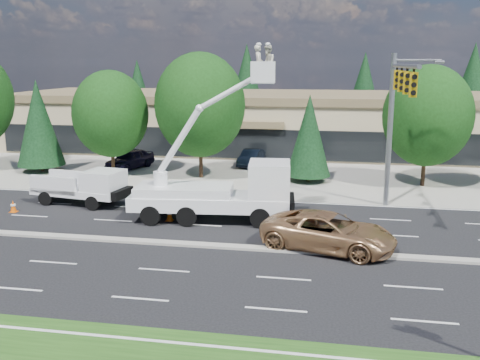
% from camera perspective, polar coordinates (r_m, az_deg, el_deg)
% --- Properties ---
extents(ground, '(140.00, 140.00, 0.00)m').
position_cam_1_polar(ground, '(25.66, -5.89, -6.92)').
color(ground, black).
rests_on(ground, ground).
extents(concrete_apron, '(140.00, 22.00, 0.01)m').
position_cam_1_polar(concrete_apron, '(44.59, 1.16, 1.49)').
color(concrete_apron, gray).
rests_on(concrete_apron, ground).
extents(road_median, '(120.00, 0.55, 0.12)m').
position_cam_1_polar(road_median, '(25.64, -5.89, -6.79)').
color(road_median, gray).
rests_on(road_median, ground).
extents(strip_mall, '(50.40, 15.40, 5.50)m').
position_cam_1_polar(strip_mall, '(53.95, 2.83, 6.42)').
color(strip_mall, tan).
rests_on(strip_mall, ground).
extents(tree_front_b, '(3.65, 3.65, 7.20)m').
position_cam_1_polar(tree_front_b, '(44.76, -20.68, 5.72)').
color(tree_front_b, '#332114').
rests_on(tree_front_b, ground).
extents(tree_front_c, '(5.73, 5.73, 7.95)m').
position_cam_1_polar(tree_front_c, '(41.95, -13.64, 6.86)').
color(tree_front_c, '#332114').
rests_on(tree_front_c, ground).
extents(tree_front_d, '(6.67, 6.67, 9.25)m').
position_cam_1_polar(tree_front_d, '(39.60, -4.29, 7.98)').
color(tree_front_d, '#332114').
rests_on(tree_front_d, ground).
extents(tree_front_e, '(3.19, 3.19, 6.29)m').
position_cam_1_polar(tree_front_e, '(38.62, 7.38, 4.74)').
color(tree_front_e, '#332114').
rests_on(tree_front_e, ground).
extents(tree_front_f, '(6.04, 6.04, 8.38)m').
position_cam_1_polar(tree_front_f, '(38.91, 19.37, 6.48)').
color(tree_front_f, '#332114').
rests_on(tree_front_f, ground).
extents(tree_back_a, '(4.48, 4.48, 8.83)m').
position_cam_1_polar(tree_back_a, '(69.90, -10.82, 9.16)').
color(tree_back_a, '#332114').
rests_on(tree_back_a, ground).
extents(tree_back_b, '(5.41, 5.41, 10.67)m').
position_cam_1_polar(tree_back_b, '(66.19, 0.73, 10.06)').
color(tree_back_b, '#332114').
rests_on(tree_back_b, ground).
extents(tree_back_c, '(4.92, 4.92, 9.70)m').
position_cam_1_polar(tree_back_c, '(65.40, 13.08, 9.25)').
color(tree_back_c, '#332114').
rests_on(tree_back_c, ground).
extents(tree_back_d, '(5.43, 5.43, 10.70)m').
position_cam_1_polar(tree_back_d, '(67.05, 23.52, 9.09)').
color(tree_back_d, '#332114').
rests_on(tree_back_d, ground).
extents(signal_mast, '(2.76, 10.16, 9.00)m').
position_cam_1_polar(signal_mast, '(30.55, 16.29, 7.41)').
color(signal_mast, gray).
rests_on(signal_mast, ground).
extents(utility_pickup, '(5.97, 3.00, 2.19)m').
position_cam_1_polar(utility_pickup, '(33.76, -16.23, -1.03)').
color(utility_pickup, white).
rests_on(utility_pickup, ground).
extents(bucket_truck, '(8.88, 3.50, 9.46)m').
position_cam_1_polar(bucket_truck, '(28.84, -1.56, -0.48)').
color(bucket_truck, white).
rests_on(bucket_truck, ground).
extents(traffic_cone_a, '(0.40, 0.40, 0.70)m').
position_cam_1_polar(traffic_cone_a, '(33.58, -23.04, -2.60)').
color(traffic_cone_a, '#DB5506').
rests_on(traffic_cone_a, ground).
extents(traffic_cone_b, '(0.40, 0.40, 0.70)m').
position_cam_1_polar(traffic_cone_b, '(29.50, -7.52, -3.68)').
color(traffic_cone_b, '#DB5506').
rests_on(traffic_cone_b, ground).
extents(traffic_cone_c, '(0.40, 0.40, 0.70)m').
position_cam_1_polar(traffic_cone_c, '(28.80, -5.39, -4.03)').
color(traffic_cone_c, '#DB5506').
rests_on(traffic_cone_c, ground).
extents(traffic_cone_d, '(0.40, 0.40, 0.70)m').
position_cam_1_polar(traffic_cone_d, '(28.14, 9.48, -4.54)').
color(traffic_cone_d, '#DB5506').
rests_on(traffic_cone_d, ground).
extents(minivan, '(6.66, 4.34, 1.71)m').
position_cam_1_polar(minivan, '(25.03, 9.43, -5.46)').
color(minivan, '#AE8054').
rests_on(minivan, ground).
extents(parked_car_west, '(3.20, 5.06, 1.61)m').
position_cam_1_polar(parked_car_west, '(44.31, -11.66, 2.21)').
color(parked_car_west, black).
rests_on(parked_car_west, ground).
extents(parked_car_east, '(1.92, 4.25, 1.35)m').
position_cam_1_polar(parked_car_east, '(44.72, 1.21, 2.39)').
color(parked_car_east, black).
rests_on(parked_car_east, ground).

